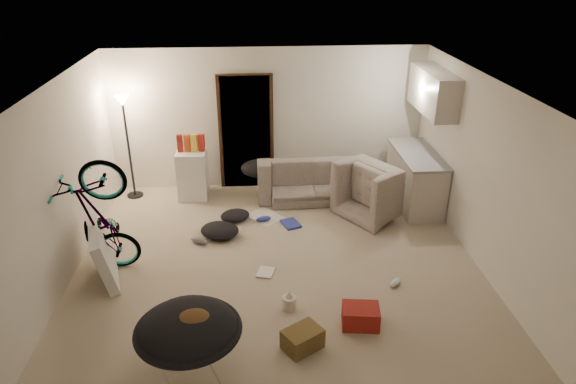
{
  "coord_description": "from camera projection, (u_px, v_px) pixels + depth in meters",
  "views": [
    {
      "loc": [
        -0.31,
        -5.74,
        3.95
      ],
      "look_at": [
        0.17,
        0.6,
        0.95
      ],
      "focal_mm": 32.0,
      "sensor_mm": 36.0,
      "label": 1
    }
  ],
  "objects": [
    {
      "name": "floor",
      "position": [
        279.0,
        276.0,
        6.88
      ],
      "size": [
        5.5,
        6.0,
        0.02
      ],
      "primitive_type": "cube",
      "color": "#B6A68C",
      "rests_on": "ground"
    },
    {
      "name": "ceiling",
      "position": [
        277.0,
        90.0,
        5.81
      ],
      "size": [
        5.5,
        6.0,
        0.02
      ],
      "primitive_type": "cube",
      "color": "white",
      "rests_on": "wall_back"
    },
    {
      "name": "wall_back",
      "position": [
        268.0,
        119.0,
        9.06
      ],
      "size": [
        5.5,
        0.02,
        2.5
      ],
      "primitive_type": "cube",
      "color": "silver",
      "rests_on": "floor"
    },
    {
      "name": "wall_front",
      "position": [
        302.0,
        371.0,
        3.63
      ],
      "size": [
        5.5,
        0.02,
        2.5
      ],
      "primitive_type": "cube",
      "color": "silver",
      "rests_on": "floor"
    },
    {
      "name": "wall_left",
      "position": [
        49.0,
        198.0,
        6.16
      ],
      "size": [
        0.02,
        6.0,
        2.5
      ],
      "primitive_type": "cube",
      "color": "silver",
      "rests_on": "floor"
    },
    {
      "name": "wall_right",
      "position": [
        494.0,
        184.0,
        6.53
      ],
      "size": [
        0.02,
        6.0,
        2.5
      ],
      "primitive_type": "cube",
      "color": "silver",
      "rests_on": "floor"
    },
    {
      "name": "doorway",
      "position": [
        246.0,
        133.0,
        9.09
      ],
      "size": [
        0.85,
        0.1,
        2.04
      ],
      "primitive_type": "cube",
      "color": "black",
      "rests_on": "floor"
    },
    {
      "name": "door_trim",
      "position": [
        246.0,
        133.0,
        9.07
      ],
      "size": [
        0.97,
        0.04,
        2.1
      ],
      "primitive_type": "cube",
      "color": "#332011",
      "rests_on": "floor"
    },
    {
      "name": "floor_lamp",
      "position": [
        125.0,
        125.0,
        8.55
      ],
      "size": [
        0.28,
        0.28,
        1.81
      ],
      "color": "black",
      "rests_on": "floor"
    },
    {
      "name": "kitchen_counter",
      "position": [
        415.0,
        180.0,
        8.66
      ],
      "size": [
        0.6,
        1.5,
        0.88
      ],
      "primitive_type": "cube",
      "color": "#BFB4A6",
      "rests_on": "floor"
    },
    {
      "name": "counter_top",
      "position": [
        418.0,
        154.0,
        8.46
      ],
      "size": [
        0.64,
        1.54,
        0.04
      ],
      "primitive_type": "cube",
      "color": "gray",
      "rests_on": "kitchen_counter"
    },
    {
      "name": "kitchen_uppers",
      "position": [
        434.0,
        91.0,
        8.02
      ],
      "size": [
        0.38,
        1.4,
        0.65
      ],
      "primitive_type": "cube",
      "color": "#BFB4A6",
      "rests_on": "wall_right"
    },
    {
      "name": "sofa",
      "position": [
        312.0,
        181.0,
        9.02
      ],
      "size": [
        1.92,
        0.78,
        0.56
      ],
      "primitive_type": "imported",
      "rotation": [
        0.0,
        0.0,
        3.16
      ],
      "color": "#3D453E",
      "rests_on": "floor"
    },
    {
      "name": "armchair",
      "position": [
        381.0,
        193.0,
        8.42
      ],
      "size": [
        1.31,
        1.34,
        0.66
      ],
      "primitive_type": "imported",
      "rotation": [
        0.0,
        0.0,
        2.15
      ],
      "color": "#3D453E",
      "rests_on": "floor"
    },
    {
      "name": "bicycle",
      "position": [
        104.0,
        243.0,
        6.76
      ],
      "size": [
        1.72,
        0.75,
        0.99
      ],
      "primitive_type": "imported",
      "rotation": [
        0.0,
        -0.17,
        1.58
      ],
      "color": "black",
      "rests_on": "floor"
    },
    {
      "name": "mini_fridge",
      "position": [
        193.0,
        174.0,
        8.91
      ],
      "size": [
        0.51,
        0.51,
        0.85
      ],
      "primitive_type": "cube",
      "rotation": [
        0.0,
        0.0,
        -0.03
      ],
      "color": "white",
      "rests_on": "floor"
    },
    {
      "name": "snack_box_0",
      "position": [
        180.0,
        143.0,
        8.65
      ],
      "size": [
        0.11,
        0.08,
        0.3
      ],
      "primitive_type": "cube",
      "rotation": [
        0.0,
        0.0,
        0.12
      ],
      "color": "maroon",
      "rests_on": "mini_fridge"
    },
    {
      "name": "snack_box_1",
      "position": [
        187.0,
        143.0,
        8.66
      ],
      "size": [
        0.11,
        0.09,
        0.3
      ],
      "primitive_type": "cube",
      "rotation": [
        0.0,
        0.0,
        -0.17
      ],
      "color": "#C64B18",
      "rests_on": "mini_fridge"
    },
    {
      "name": "snack_box_2",
      "position": [
        194.0,
        143.0,
        8.67
      ],
      "size": [
        0.11,
        0.08,
        0.3
      ],
      "primitive_type": "cube",
      "rotation": [
        0.0,
        0.0,
        -0.14
      ],
      "color": "gold",
      "rests_on": "mini_fridge"
    },
    {
      "name": "snack_box_3",
      "position": [
        201.0,
        143.0,
        8.67
      ],
      "size": [
        0.12,
        0.1,
        0.3
      ],
      "primitive_type": "cube",
      "rotation": [
        0.0,
        0.0,
        -0.3
      ],
      "color": "maroon",
      "rests_on": "mini_fridge"
    },
    {
      "name": "saucer_chair",
      "position": [
        189.0,
        338.0,
        5.11
      ],
      "size": [
        1.07,
        1.07,
        0.76
      ],
      "color": "silver",
      "rests_on": "floor"
    },
    {
      "name": "hoodie",
      "position": [
        192.0,
        323.0,
        4.99
      ],
      "size": [
        0.53,
        0.46,
        0.22
      ],
      "primitive_type": "ellipsoid",
      "rotation": [
        0.0,
        0.0,
        0.14
      ],
      "color": "#4E331A",
      "rests_on": "saucer_chair"
    },
    {
      "name": "sofa_drape",
      "position": [
        257.0,
        169.0,
        8.84
      ],
      "size": [
        0.61,
        0.52,
        0.28
      ],
      "primitive_type": "ellipsoid",
      "rotation": [
        0.0,
        0.0,
        -0.12
      ],
      "color": "black",
      "rests_on": "sofa"
    },
    {
      "name": "tv_box",
      "position": [
        103.0,
        251.0,
        6.74
      ],
      "size": [
        0.57,
        1.13,
        0.73
      ],
      "primitive_type": "cube",
      "rotation": [
        0.0,
        -0.21,
        0.28
      ],
      "color": "silver",
      "rests_on": "floor"
    },
    {
      "name": "drink_case_a",
      "position": [
        303.0,
        339.0,
        5.58
      ],
      "size": [
        0.5,
        0.47,
        0.23
      ],
      "primitive_type": "cube",
      "rotation": [
        0.0,
        0.0,
        0.57
      ],
      "color": "brown",
      "rests_on": "floor"
    },
    {
      "name": "drink_case_b",
      "position": [
        361.0,
        316.0,
        5.92
      ],
      "size": [
        0.46,
        0.36,
        0.25
      ],
      "primitive_type": "cube",
      "rotation": [
        0.0,
        0.0,
        -0.13
      ],
      "color": "maroon",
      "rests_on": "floor"
    },
    {
      "name": "juicer",
      "position": [
        289.0,
        302.0,
        6.2
      ],
      "size": [
        0.17,
        0.17,
        0.24
      ],
      "color": "beige",
      "rests_on": "floor"
    },
    {
      "name": "newspaper",
      "position": [
        265.0,
        217.0,
        8.39
      ],
      "size": [
        0.68,
        0.69,
        0.01
      ],
      "primitive_type": "cube",
      "rotation": [
        0.0,
        0.0,
        0.7
      ],
      "color": "silver",
      "rests_on": "floor"
    },
    {
      "name": "book_blue",
      "position": [
        291.0,
        224.0,
        8.14
      ],
      "size": [
        0.34,
        0.39,
        0.03
      ],
      "primitive_type": "cube",
      "rotation": [
        0.0,
        0.0,
        0.34
      ],
      "color": "#293495",
      "rests_on": "floor"
    },
    {
      "name": "book_white",
      "position": [
        265.0,
        272.0,
        6.92
      ],
      "size": [
        0.28,
        0.32,
        0.03
      ],
      "primitive_type": "cube",
      "rotation": [
        0.0,
        0.0,
        -0.28
      ],
      "color": "silver",
      "rests_on": "floor"
    },
    {
      "name": "shoe_0",
      "position": [
        264.0,
        219.0,
        8.22
      ],
      "size": [
        0.27,
        0.16,
        0.09
      ],
      "primitive_type": "ellipsoid",
      "rotation": [
        0.0,
        0.0,
        0.26
      ],
      "color": "#293495",
      "rests_on": "floor"
    },
    {
      "name": "shoe_1",
      "position": [
        199.0,
        240.0,
        7.61
      ],
      "size": [
        0.3,
        0.24,
        0.1
      ],
      "primitive_type": "ellipsoid",
      "rotation": [
        0.0,
        0.0,
        -0.53
      ],
      "color": "slate",
      "rests_on": "floor"
    },
    {
      "name": "shoe_2",
      "position": [
        167.0,
        338.0,
        5.69
      ],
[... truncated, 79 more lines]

